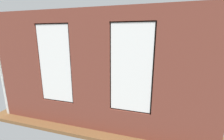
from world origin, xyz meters
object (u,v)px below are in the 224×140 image
object	(u,v)px
couch_left	(173,91)
remote_silver	(111,79)
candle_jar	(102,78)
potted_plant_corner_near_left	(173,69)
potted_plant_mid_room_small	(130,83)
table_plant_small	(112,78)
potted_plant_corner_far_left	(190,105)
media_console	(63,83)
couch_by_window	(100,106)
potted_plant_by_left_couch	(162,80)
remote_black	(108,78)
potted_plant_between_couches	(145,104)
potted_plant_beside_window_right	(63,86)
potted_plant_near_tv	(60,83)
cup_ceramic	(119,78)
tv_flatscreen	(62,71)
coffee_table	(111,80)

from	to	relation	value
couch_left	remote_silver	size ratio (longest dim) A/B	11.25
candle_jar	potted_plant_corner_near_left	xyz separation A→B (m)	(-3.26, -1.71, 0.26)
potted_plant_mid_room_small	table_plant_small	bearing A→B (deg)	6.76
couch_left	potted_plant_mid_room_small	xyz separation A→B (m)	(1.80, -0.54, -0.03)
potted_plant_corner_far_left	table_plant_small	bearing A→B (deg)	-42.09
remote_silver	media_console	distance (m)	2.27
remote_silver	potted_plant_corner_far_left	size ratio (longest dim) A/B	0.12
candle_jar	couch_left	bearing A→B (deg)	171.95
couch_by_window	potted_plant_by_left_couch	distance (m)	3.87
table_plant_small	potted_plant_mid_room_small	size ratio (longest dim) A/B	0.43
remote_silver	couch_left	bearing A→B (deg)	-75.04
remote_black	potted_plant_corner_far_left	xyz separation A→B (m)	(-3.04, 2.75, 0.33)
candle_jar	potted_plant_corner_far_left	size ratio (longest dim) A/B	0.09
potted_plant_corner_near_left	potted_plant_between_couches	world-z (taller)	potted_plant_corner_near_left
potted_plant_corner_near_left	potted_plant_between_couches	distance (m)	4.24
couch_left	table_plant_small	distance (m)	2.68
remote_black	potted_plant_corner_far_left	world-z (taller)	potted_plant_corner_far_left
couch_by_window	remote_black	size ratio (longest dim) A/B	10.53
couch_left	remote_silver	distance (m)	2.79
table_plant_small	potted_plant_between_couches	bearing A→B (deg)	125.31
couch_by_window	remote_black	distance (m)	2.72
couch_by_window	potted_plant_corner_near_left	world-z (taller)	potted_plant_corner_near_left
couch_by_window	potted_plant_corner_far_left	distance (m)	2.49
remote_silver	potted_plant_corner_far_left	distance (m)	3.93
potted_plant_corner_near_left	potted_plant_beside_window_right	bearing A→B (deg)	49.20
candle_jar	potted_plant_near_tv	bearing A→B (deg)	52.11
couch_left	potted_plant_corner_near_left	xyz separation A→B (m)	(-0.16, -2.15, 0.40)
cup_ceramic	remote_black	distance (m)	0.50
couch_left	potted_plant_near_tv	xyz separation A→B (m)	(4.32, 1.13, 0.28)
cup_ceramic	potted_plant_corner_near_left	distance (m)	2.93
couch_left	media_console	size ratio (longest dim) A/B	1.90
cup_ceramic	potted_plant_corner_far_left	xyz separation A→B (m)	(-2.54, 2.80, 0.29)
table_plant_small	potted_plant_corner_near_left	xyz separation A→B (m)	(-2.79, -1.71, 0.22)
couch_by_window	table_plant_small	bearing A→B (deg)	-82.11
cup_ceramic	potted_plant_corner_far_left	bearing A→B (deg)	132.26
potted_plant_mid_room_small	potted_plant_between_couches	distance (m)	2.62
table_plant_small	potted_plant_by_left_couch	distance (m)	2.43
tv_flatscreen	potted_plant_by_left_couch	world-z (taller)	tv_flatscreen
potted_plant_mid_room_small	potted_plant_corner_far_left	distance (m)	3.30
coffee_table	potted_plant_by_left_couch	world-z (taller)	potted_plant_by_left_couch
potted_plant_beside_window_right	potted_plant_between_couches	distance (m)	2.57
table_plant_small	potted_plant_by_left_couch	bearing A→B (deg)	-157.09
media_console	potted_plant_corner_far_left	bearing A→B (deg)	159.23
candle_jar	potted_plant_between_couches	size ratio (longest dim) A/B	0.14
tv_flatscreen	couch_by_window	bearing A→B (deg)	144.84
remote_silver	coffee_table	bearing A→B (deg)	-89.88
potted_plant_beside_window_right	potted_plant_near_tv	bearing A→B (deg)	-49.33
media_console	coffee_table	bearing A→B (deg)	-160.93
remote_silver	potted_plant_between_couches	xyz separation A→B (m)	(-1.77, 2.50, 0.12)
cup_ceramic	candle_jar	world-z (taller)	candle_jar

